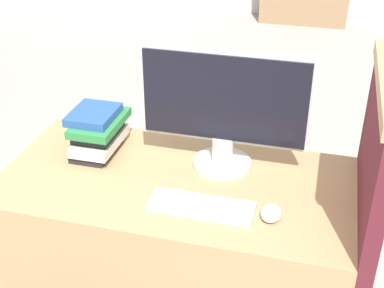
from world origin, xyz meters
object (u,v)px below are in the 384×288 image
object	(u,v)px
monitor	(224,109)
keyboard	(201,206)
mouse	(271,213)
book_stack	(98,131)

from	to	relation	value
monitor	keyboard	distance (m)	0.38
mouse	book_stack	xyz separation A→B (m)	(-0.74, 0.26, 0.07)
keyboard	mouse	distance (m)	0.24
monitor	mouse	world-z (taller)	monitor
keyboard	monitor	bearing A→B (deg)	88.14
monitor	mouse	bearing A→B (deg)	-50.97
mouse	monitor	bearing A→B (deg)	129.03
monitor	book_stack	distance (m)	0.53
monitor	mouse	distance (m)	0.43
book_stack	keyboard	bearing A→B (deg)	-28.61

